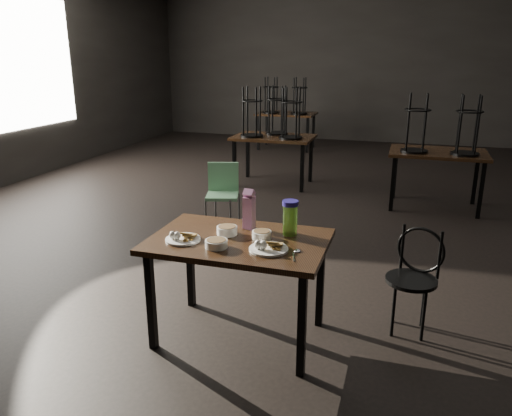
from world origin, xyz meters
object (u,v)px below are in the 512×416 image
(water_bottle, at_px, (290,217))
(bentwood_chair, at_px, (415,271))
(juice_carton, at_px, (249,210))
(school_chair, at_px, (223,190))
(main_table, at_px, (239,249))

(water_bottle, relative_size, bentwood_chair, 0.32)
(juice_carton, bearing_deg, bentwood_chair, 12.29)
(water_bottle, distance_m, bentwood_chair, 1.00)
(water_bottle, bearing_deg, school_chair, 122.64)
(juice_carton, distance_m, school_chair, 2.18)
(main_table, distance_m, bentwood_chair, 1.29)
(juice_carton, relative_size, bentwood_chair, 0.38)
(bentwood_chair, bearing_deg, water_bottle, -142.99)
(main_table, height_order, school_chair, school_chair)
(main_table, height_order, bentwood_chair, bentwood_chair)
(main_table, height_order, water_bottle, water_bottle)
(bentwood_chair, bearing_deg, school_chair, 159.97)
(main_table, xyz_separation_m, juice_carton, (0.00, 0.23, 0.21))
(juice_carton, bearing_deg, water_bottle, -7.13)
(bentwood_chair, distance_m, school_chair, 2.69)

